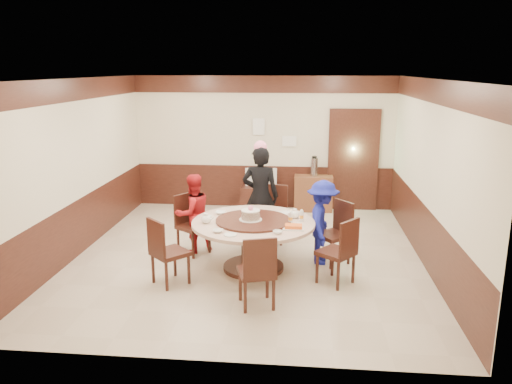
# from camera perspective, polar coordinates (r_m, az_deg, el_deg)

# --- Properties ---
(room) EXTENTS (6.00, 6.04, 2.84)m
(room) POSITION_cam_1_polar(r_m,az_deg,el_deg) (7.82, -0.86, 0.11)
(room) COLOR beige
(room) RESTS_ON ground
(banquet_table) EXTENTS (1.83, 1.83, 0.78)m
(banquet_table) POSITION_cam_1_polar(r_m,az_deg,el_deg) (7.46, -0.30, -4.97)
(banquet_table) COLOR #381811
(banquet_table) RESTS_ON ground
(chair_0) EXTENTS (0.62, 0.62, 0.97)m
(chair_0) POSITION_cam_1_polar(r_m,az_deg,el_deg) (7.87, 8.85, -5.88)
(chair_0) COLOR #381811
(chair_0) RESTS_ON ground
(chair_1) EXTENTS (0.50, 0.51, 0.97)m
(chair_1) POSITION_cam_1_polar(r_m,az_deg,el_deg) (8.74, 2.01, -3.67)
(chair_1) COLOR #381811
(chair_1) RESTS_ON ground
(chair_2) EXTENTS (0.62, 0.61, 0.97)m
(chair_2) POSITION_cam_1_polar(r_m,az_deg,el_deg) (8.24, -7.24, -4.88)
(chair_2) COLOR #381811
(chair_2) RESTS_ON ground
(chair_3) EXTENTS (0.62, 0.62, 0.97)m
(chair_3) POSITION_cam_1_polar(r_m,az_deg,el_deg) (7.14, -9.89, -8.02)
(chair_3) COLOR #381811
(chair_3) RESTS_ON ground
(chair_4) EXTENTS (0.55, 0.56, 0.97)m
(chair_4) POSITION_cam_1_polar(r_m,az_deg,el_deg) (6.41, 0.11, -10.45)
(chair_4) COLOR #381811
(chair_4) RESTS_ON ground
(chair_5) EXTENTS (0.62, 0.62, 0.97)m
(chair_5) POSITION_cam_1_polar(r_m,az_deg,el_deg) (7.14, 9.22, -8.01)
(chair_5) COLOR #381811
(chair_5) RESTS_ON ground
(person_standing) EXTENTS (0.65, 0.45, 1.71)m
(person_standing) POSITION_cam_1_polar(r_m,az_deg,el_deg) (8.42, 0.50, -0.47)
(person_standing) COLOR black
(person_standing) RESTS_ON ground
(person_red) EXTENTS (0.80, 0.79, 1.30)m
(person_red) POSITION_cam_1_polar(r_m,az_deg,el_deg) (8.20, -7.20, -2.44)
(person_red) COLOR #AC171B
(person_red) RESTS_ON ground
(person_blue) EXTENTS (0.55, 0.88, 1.31)m
(person_blue) POSITION_cam_1_polar(r_m,az_deg,el_deg) (7.73, 7.59, -3.46)
(person_blue) COLOR navy
(person_blue) RESTS_ON ground
(birthday_cake) EXTENTS (0.34, 0.34, 0.22)m
(birthday_cake) POSITION_cam_1_polar(r_m,az_deg,el_deg) (7.34, -0.62, -2.62)
(birthday_cake) COLOR white
(birthday_cake) RESTS_ON banquet_table
(teapot_left) EXTENTS (0.17, 0.15, 0.13)m
(teapot_left) POSITION_cam_1_polar(r_m,az_deg,el_deg) (7.33, -5.72, -3.11)
(teapot_left) COLOR white
(teapot_left) RESTS_ON banquet_table
(teapot_right) EXTENTS (0.17, 0.15, 0.13)m
(teapot_right) POSITION_cam_1_polar(r_m,az_deg,el_deg) (7.55, 4.43, -2.57)
(teapot_right) COLOR white
(teapot_right) RESTS_ON banquet_table
(bowl_0) EXTENTS (0.16, 0.16, 0.04)m
(bowl_0) POSITION_cam_1_polar(r_m,az_deg,el_deg) (7.77, -4.06, -2.38)
(bowl_0) COLOR white
(bowl_0) RESTS_ON banquet_table
(bowl_1) EXTENTS (0.14, 0.14, 0.04)m
(bowl_1) POSITION_cam_1_polar(r_m,az_deg,el_deg) (6.86, 2.48, -4.61)
(bowl_1) COLOR white
(bowl_1) RESTS_ON banquet_table
(bowl_2) EXTENTS (0.15, 0.15, 0.04)m
(bowl_2) POSITION_cam_1_polar(r_m,az_deg,el_deg) (6.93, -4.36, -4.46)
(bowl_2) COLOR white
(bowl_2) RESTS_ON banquet_table
(bowl_3) EXTENTS (0.13, 0.13, 0.04)m
(bowl_3) POSITION_cam_1_polar(r_m,az_deg,el_deg) (7.18, 4.91, -3.79)
(bowl_3) COLOR white
(bowl_3) RESTS_ON banquet_table
(bowl_4) EXTENTS (0.14, 0.14, 0.03)m
(bowl_4) POSITION_cam_1_polar(r_m,az_deg,el_deg) (7.58, -5.59, -2.87)
(bowl_4) COLOR white
(bowl_4) RESTS_ON banquet_table
(saucer_near) EXTENTS (0.18, 0.18, 0.01)m
(saucer_near) POSITION_cam_1_polar(r_m,az_deg,el_deg) (6.80, -2.96, -4.91)
(saucer_near) COLOR white
(saucer_near) RESTS_ON banquet_table
(saucer_far) EXTENTS (0.18, 0.18, 0.01)m
(saucer_far) POSITION_cam_1_polar(r_m,az_deg,el_deg) (7.83, 3.35, -2.34)
(saucer_far) COLOR white
(saucer_far) RESTS_ON banquet_table
(shrimp_platter) EXTENTS (0.30, 0.20, 0.06)m
(shrimp_platter) POSITION_cam_1_polar(r_m,az_deg,el_deg) (7.06, 4.32, -4.02)
(shrimp_platter) COLOR white
(shrimp_platter) RESTS_ON banquet_table
(bottle_0) EXTENTS (0.06, 0.06, 0.16)m
(bottle_0) POSITION_cam_1_polar(r_m,az_deg,el_deg) (7.31, 3.96, -2.96)
(bottle_0) COLOR white
(bottle_0) RESTS_ON banquet_table
(bottle_1) EXTENTS (0.06, 0.06, 0.16)m
(bottle_1) POSITION_cam_1_polar(r_m,az_deg,el_deg) (7.40, 5.22, -2.76)
(bottle_1) COLOR white
(bottle_1) RESTS_ON banquet_table
(tv_stand) EXTENTS (0.85, 0.45, 0.50)m
(tv_stand) POSITION_cam_1_polar(r_m,az_deg,el_deg) (10.67, 0.57, -0.68)
(tv_stand) COLOR #381811
(tv_stand) RESTS_ON ground
(television) EXTENTS (0.68, 0.15, 0.39)m
(television) POSITION_cam_1_polar(r_m,az_deg,el_deg) (10.56, 0.58, 1.65)
(television) COLOR gray
(television) RESTS_ON tv_stand
(side_cabinet) EXTENTS (0.80, 0.40, 0.75)m
(side_cabinet) POSITION_cam_1_polar(r_m,az_deg,el_deg) (10.63, 6.56, -0.13)
(side_cabinet) COLOR brown
(side_cabinet) RESTS_ON ground
(thermos) EXTENTS (0.15, 0.15, 0.38)m
(thermos) POSITION_cam_1_polar(r_m,az_deg,el_deg) (10.51, 6.66, 2.86)
(thermos) COLOR silver
(thermos) RESTS_ON side_cabinet
(notice_left) EXTENTS (0.25, 0.00, 0.35)m
(notice_left) POSITION_cam_1_polar(r_m,az_deg,el_deg) (10.60, 0.30, 7.48)
(notice_left) COLOR white
(notice_left) RESTS_ON room
(notice_right) EXTENTS (0.30, 0.00, 0.22)m
(notice_right) POSITION_cam_1_polar(r_m,az_deg,el_deg) (10.60, 3.82, 5.81)
(notice_right) COLOR white
(notice_right) RESTS_ON room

